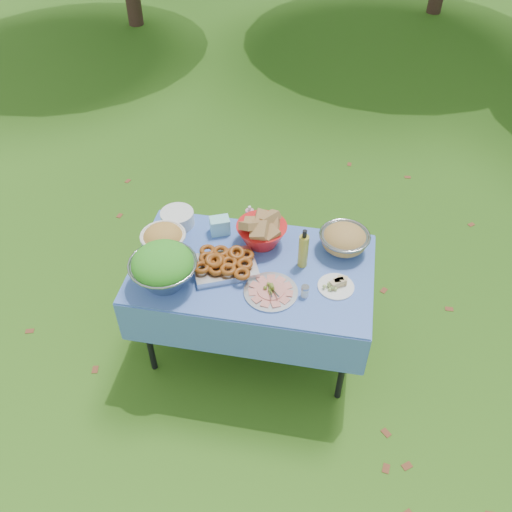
{
  "coord_description": "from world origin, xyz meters",
  "views": [
    {
      "loc": [
        0.44,
        -2.3,
        3.1
      ],
      "look_at": [
        0.02,
        0.0,
        0.86
      ],
      "focal_mm": 38.0,
      "sensor_mm": 36.0,
      "label": 1
    }
  ],
  "objects": [
    {
      "name": "charcuterie_platter",
      "position": [
        0.14,
        -0.19,
        0.8
      ],
      "size": [
        0.4,
        0.4,
        0.07
      ],
      "primitive_type": "cylinder",
      "rotation": [
        0.0,
        0.0,
        0.31
      ],
      "color": "#B1B5B9",
      "rests_on": "picnic_table"
    },
    {
      "name": "pasta_bowl_white",
      "position": [
        -0.58,
        0.07,
        0.84
      ],
      "size": [
        0.36,
        0.36,
        0.16
      ],
      "primitive_type": null,
      "rotation": [
        0.0,
        0.0,
        0.36
      ],
      "color": "white",
      "rests_on": "picnic_table"
    },
    {
      "name": "bread_bowl",
      "position": [
        0.02,
        0.23,
        0.87
      ],
      "size": [
        0.37,
        0.37,
        0.21
      ],
      "primitive_type": null,
      "rotation": [
        0.0,
        0.0,
        -0.16
      ],
      "color": "red",
      "rests_on": "picnic_table"
    },
    {
      "name": "sanitizer_bottle",
      "position": [
        -0.09,
        0.38,
        0.84
      ],
      "size": [
        0.06,
        0.06,
        0.16
      ],
      "primitive_type": "cylinder",
      "rotation": [
        0.0,
        0.0,
        0.02
      ],
      "color": "pink",
      "rests_on": "picnic_table"
    },
    {
      "name": "salad_bowl",
      "position": [
        -0.48,
        -0.22,
        0.89
      ],
      "size": [
        0.52,
        0.52,
        0.26
      ],
      "primitive_type": null,
      "rotation": [
        0.0,
        0.0,
        -0.41
      ],
      "color": "#93979B",
      "rests_on": "picnic_table"
    },
    {
      "name": "oil_bottle",
      "position": [
        0.3,
        0.07,
        0.9
      ],
      "size": [
        0.07,
        0.07,
        0.28
      ],
      "primitive_type": "cylinder",
      "rotation": [
        0.0,
        0.0,
        0.14
      ],
      "color": "gold",
      "rests_on": "picnic_table"
    },
    {
      "name": "picnic_table",
      "position": [
        0.0,
        0.0,
        0.38
      ],
      "size": [
        1.46,
        0.86,
        0.76
      ],
      "primitive_type": "cube",
      "color": "#84BAFF",
      "rests_on": "ground"
    },
    {
      "name": "shaker",
      "position": [
        0.34,
        -0.18,
        0.8
      ],
      "size": [
        0.05,
        0.05,
        0.08
      ],
      "primitive_type": "cylinder",
      "rotation": [
        0.0,
        0.0,
        -0.04
      ],
      "color": "silver",
      "rests_on": "picnic_table"
    },
    {
      "name": "wipes_box",
      "position": [
        -0.27,
        0.28,
        0.82
      ],
      "size": [
        0.15,
        0.13,
        0.11
      ],
      "primitive_type": "cube",
      "rotation": [
        0.0,
        0.0,
        0.4
      ],
      "color": "#95F1F9",
      "rests_on": "picnic_table"
    },
    {
      "name": "ground",
      "position": [
        0.0,
        0.0,
        0.0
      ],
      "size": [
        80.0,
        80.0,
        0.0
      ],
      "primitive_type": "plane",
      "color": "#123409",
      "rests_on": "ground"
    },
    {
      "name": "cheese_plate",
      "position": [
        0.51,
        -0.08,
        0.79
      ],
      "size": [
        0.23,
        0.23,
        0.06
      ],
      "primitive_type": "cylinder",
      "rotation": [
        0.0,
        0.0,
        0.08
      ],
      "color": "white",
      "rests_on": "picnic_table"
    },
    {
      "name": "plate_stack",
      "position": [
        -0.56,
        0.31,
        0.81
      ],
      "size": [
        0.24,
        0.24,
        0.1
      ],
      "primitive_type": "cylinder",
      "rotation": [
        0.0,
        0.0,
        0.09
      ],
      "color": "white",
      "rests_on": "picnic_table"
    },
    {
      "name": "pasta_bowl_steel",
      "position": [
        0.53,
        0.26,
        0.84
      ],
      "size": [
        0.34,
        0.34,
        0.17
      ],
      "primitive_type": null,
      "rotation": [
        0.0,
        0.0,
        -0.08
      ],
      "color": "#93979B",
      "rests_on": "picnic_table"
    },
    {
      "name": "fried_tray",
      "position": [
        -0.16,
        -0.05,
        0.81
      ],
      "size": [
        0.45,
        0.4,
        0.09
      ],
      "primitive_type": "cube",
      "rotation": [
        0.0,
        0.0,
        0.42
      ],
      "color": "silver",
      "rests_on": "picnic_table"
    }
  ]
}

